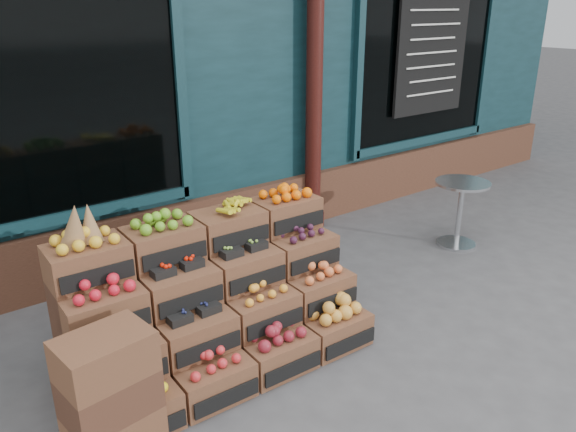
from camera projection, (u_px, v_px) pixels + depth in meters
ground at (362, 336)px, 4.44m from camera, size 60.00×60.00×0.00m
shop_facade at (96, 8)px, 7.37m from camera, size 12.00×6.24×4.80m
crate_display at (214, 306)px, 4.08m from camera, size 2.12×1.08×1.30m
spare_crates at (110, 394)px, 3.20m from camera, size 0.54×0.41×0.76m
bistro_table at (460, 206)px, 5.94m from camera, size 0.57×0.57×0.72m
shopkeeper at (58, 173)px, 5.49m from camera, size 0.77×0.64×1.81m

